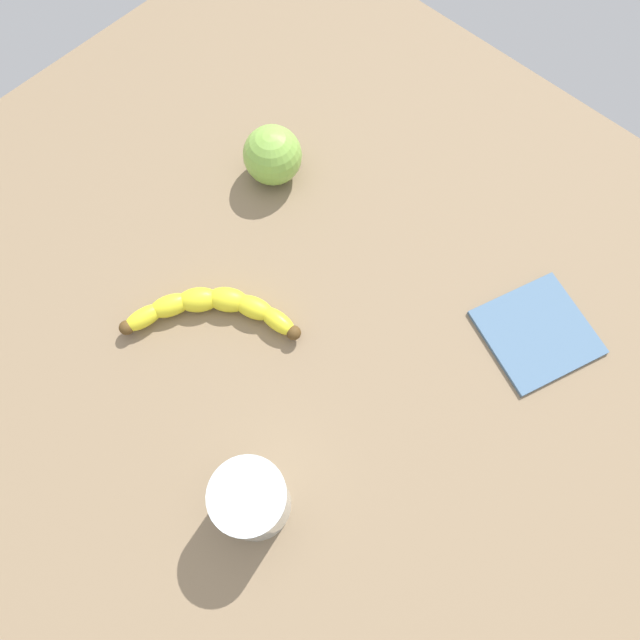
% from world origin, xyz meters
% --- Properties ---
extents(wooden_tabletop, '(1.20, 1.20, 0.03)m').
position_xyz_m(wooden_tabletop, '(0.00, 0.00, 0.01)').
color(wooden_tabletop, '#80694E').
rests_on(wooden_tabletop, ground).
extents(banana, '(0.18, 0.16, 0.03)m').
position_xyz_m(banana, '(0.10, 0.02, 0.05)').
color(banana, yellow).
rests_on(banana, wooden_tabletop).
extents(smoothie_glass, '(0.08, 0.08, 0.10)m').
position_xyz_m(smoothie_glass, '(-0.11, 0.15, 0.08)').
color(smoothie_glass, silver).
rests_on(smoothie_glass, wooden_tabletop).
extents(green_apple_fruit, '(0.08, 0.08, 0.08)m').
position_xyz_m(green_apple_fruit, '(0.20, -0.19, 0.07)').
color(green_apple_fruit, '#84B747').
rests_on(green_apple_fruit, wooden_tabletop).
extents(folded_napkin, '(0.16, 0.16, 0.01)m').
position_xyz_m(folded_napkin, '(-0.22, -0.24, 0.03)').
color(folded_napkin, slate).
rests_on(folded_napkin, wooden_tabletop).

